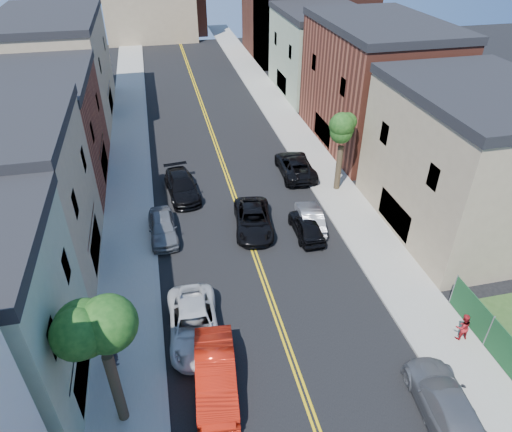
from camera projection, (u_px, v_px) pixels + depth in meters
sidewalk_left at (128, 153)px, 40.45m from camera, size 3.20×100.00×0.15m
sidewalk_right at (298, 136)px, 43.34m from camera, size 3.20×100.00×0.15m
curb_left at (148, 151)px, 40.77m from camera, size 0.30×100.00×0.15m
curb_right at (280, 138)px, 43.02m from camera, size 0.30×100.00×0.15m
bldg_left_brick at (36, 137)px, 33.91m from camera, size 9.00×12.00×8.00m
bldg_left_tan_far at (58, 71)px, 44.76m from camera, size 9.00×16.00×9.50m
bldg_right_tan at (467, 165)px, 29.07m from camera, size 9.00×12.00×9.00m
bldg_right_brick at (374, 87)px, 40.06m from camera, size 9.00×14.00×10.00m
bldg_right_palegrn at (320, 54)px, 51.76m from camera, size 9.00×12.00×8.50m
church at (301, 2)px, 62.64m from camera, size 16.20×14.20×22.60m
backdrop_left at (149, 0)px, 71.66m from camera, size 14.00×8.00×12.00m
backdrop_center at (173, 1)px, 76.17m from camera, size 10.00×8.00×10.00m
tree_left_mid at (95, 309)px, 15.85m from camera, size 5.20×5.20×9.29m
tree_right_far at (344, 120)px, 32.09m from camera, size 4.40×4.40×8.03m
red_sedan at (216, 374)px, 20.41m from camera, size 2.27×5.27×1.69m
white_pickup at (194, 324)px, 22.96m from camera, size 2.69×5.53×1.52m
grey_car_left at (163, 227)px, 29.89m from camera, size 1.95×4.48×1.50m
black_car_left at (182, 186)px, 34.25m from camera, size 2.67×5.44×1.52m
grey_car_right at (446, 404)px, 19.25m from camera, size 2.76×5.53×1.54m
black_car_right at (306, 226)px, 30.10m from camera, size 1.70×4.13×1.40m
silver_car_right at (310, 218)px, 30.91m from camera, size 1.95×4.30×1.37m
dark_car_right_far at (295, 165)px, 36.98m from camera, size 2.79×5.68×1.55m
black_suv_lane at (253, 220)px, 30.63m from camera, size 3.11×5.53×1.46m
pedestrian_left at (114, 352)px, 21.33m from camera, size 0.51×0.64×1.54m
pedestrian_right at (463, 327)px, 22.58m from camera, size 0.79×0.63×1.57m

